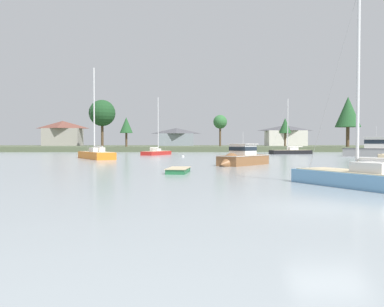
{
  "coord_description": "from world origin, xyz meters",
  "views": [
    {
      "loc": [
        -4.64,
        -12.61,
        2.14
      ],
      "look_at": [
        -3.67,
        41.72,
        0.61
      ],
      "focal_mm": 36.82,
      "sensor_mm": 36.0,
      "label": 1
    }
  ],
  "objects_px": {
    "sailboat_black": "(291,153)",
    "sailboat_red": "(157,154)",
    "sailboat_orange": "(96,157)",
    "cruiser_grey": "(382,152)",
    "sailboat_skyblue": "(368,183)",
    "mooring_buoy_white": "(183,157)",
    "cruiser_wood": "(240,160)",
    "dinghy_green": "(178,171)"
  },
  "relations": [
    {
      "from": "sailboat_orange",
      "to": "sailboat_skyblue",
      "type": "relative_size",
      "value": 1.25
    },
    {
      "from": "cruiser_grey",
      "to": "mooring_buoy_white",
      "type": "relative_size",
      "value": 22.37
    },
    {
      "from": "cruiser_grey",
      "to": "sailboat_orange",
      "type": "relative_size",
      "value": 0.78
    },
    {
      "from": "cruiser_grey",
      "to": "sailboat_red",
      "type": "bearing_deg",
      "value": 164.78
    },
    {
      "from": "sailboat_black",
      "to": "dinghy_green",
      "type": "bearing_deg",
      "value": -114.07
    },
    {
      "from": "sailboat_skyblue",
      "to": "sailboat_black",
      "type": "height_order",
      "value": "sailboat_black"
    },
    {
      "from": "cruiser_grey",
      "to": "sailboat_skyblue",
      "type": "xyz_separation_m",
      "value": [
        -20.8,
        -39.99,
        -0.44
      ]
    },
    {
      "from": "dinghy_green",
      "to": "sailboat_skyblue",
      "type": "xyz_separation_m",
      "value": [
        9.1,
        -9.32,
        0.09
      ]
    },
    {
      "from": "sailboat_skyblue",
      "to": "sailboat_black",
      "type": "xyz_separation_m",
      "value": [
        11.0,
        54.33,
        0.01
      ]
    },
    {
      "from": "cruiser_grey",
      "to": "mooring_buoy_white",
      "type": "bearing_deg",
      "value": -178.02
    },
    {
      "from": "sailboat_skyblue",
      "to": "mooring_buoy_white",
      "type": "height_order",
      "value": "sailboat_skyblue"
    },
    {
      "from": "sailboat_red",
      "to": "sailboat_black",
      "type": "distance_m",
      "value": 25.04
    },
    {
      "from": "cruiser_grey",
      "to": "sailboat_orange",
      "type": "bearing_deg",
      "value": -170.9
    },
    {
      "from": "sailboat_orange",
      "to": "cruiser_wood",
      "type": "bearing_deg",
      "value": -41.62
    },
    {
      "from": "sailboat_red",
      "to": "sailboat_black",
      "type": "height_order",
      "value": "sailboat_black"
    },
    {
      "from": "sailboat_skyblue",
      "to": "mooring_buoy_white",
      "type": "bearing_deg",
      "value": 102.93
    },
    {
      "from": "sailboat_skyblue",
      "to": "cruiser_wood",
      "type": "bearing_deg",
      "value": 100.64
    },
    {
      "from": "cruiser_grey",
      "to": "sailboat_red",
      "type": "relative_size",
      "value": 0.94
    },
    {
      "from": "sailboat_black",
      "to": "sailboat_orange",
      "type": "bearing_deg",
      "value": -146.24
    },
    {
      "from": "sailboat_black",
      "to": "sailboat_red",
      "type": "bearing_deg",
      "value": -168.48
    },
    {
      "from": "cruiser_wood",
      "to": "sailboat_skyblue",
      "type": "distance_m",
      "value": 18.77
    },
    {
      "from": "dinghy_green",
      "to": "cruiser_grey",
      "type": "distance_m",
      "value": 42.84
    },
    {
      "from": "sailboat_red",
      "to": "sailboat_skyblue",
      "type": "height_order",
      "value": "sailboat_red"
    },
    {
      "from": "dinghy_green",
      "to": "mooring_buoy_white",
      "type": "distance_m",
      "value": 29.64
    },
    {
      "from": "cruiser_grey",
      "to": "sailboat_black",
      "type": "height_order",
      "value": "sailboat_black"
    },
    {
      "from": "cruiser_wood",
      "to": "dinghy_green",
      "type": "xyz_separation_m",
      "value": [
        -5.64,
        -9.13,
        -0.33
      ]
    },
    {
      "from": "sailboat_orange",
      "to": "sailboat_black",
      "type": "bearing_deg",
      "value": 33.76
    },
    {
      "from": "cruiser_wood",
      "to": "sailboat_black",
      "type": "distance_m",
      "value": 38.69
    },
    {
      "from": "cruiser_grey",
      "to": "sailboat_black",
      "type": "xyz_separation_m",
      "value": [
        -9.8,
        14.34,
        -0.43
      ]
    },
    {
      "from": "sailboat_black",
      "to": "cruiser_grey",
      "type": "bearing_deg",
      "value": -55.66
    },
    {
      "from": "sailboat_orange",
      "to": "sailboat_black",
      "type": "height_order",
      "value": "sailboat_orange"
    },
    {
      "from": "sailboat_orange",
      "to": "mooring_buoy_white",
      "type": "xyz_separation_m",
      "value": [
        11.35,
        5.56,
        -0.2
      ]
    },
    {
      "from": "cruiser_wood",
      "to": "sailboat_black",
      "type": "bearing_deg",
      "value": 68.04
    },
    {
      "from": "sailboat_red",
      "to": "sailboat_skyblue",
      "type": "bearing_deg",
      "value": -74.66
    },
    {
      "from": "sailboat_red",
      "to": "sailboat_black",
      "type": "xyz_separation_m",
      "value": [
        24.54,
        5.0,
        0.02
      ]
    },
    {
      "from": "dinghy_green",
      "to": "sailboat_orange",
      "type": "bearing_deg",
      "value": 114.93
    },
    {
      "from": "mooring_buoy_white",
      "to": "dinghy_green",
      "type": "bearing_deg",
      "value": -90.3
    },
    {
      "from": "sailboat_skyblue",
      "to": "mooring_buoy_white",
      "type": "xyz_separation_m",
      "value": [
        -8.95,
        38.96,
        -0.15
      ]
    },
    {
      "from": "cruiser_grey",
      "to": "mooring_buoy_white",
      "type": "height_order",
      "value": "cruiser_grey"
    },
    {
      "from": "dinghy_green",
      "to": "mooring_buoy_white",
      "type": "height_order",
      "value": "dinghy_green"
    },
    {
      "from": "cruiser_grey",
      "to": "sailboat_black",
      "type": "distance_m",
      "value": 17.37
    },
    {
      "from": "cruiser_wood",
      "to": "mooring_buoy_white",
      "type": "distance_m",
      "value": 21.24
    }
  ]
}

